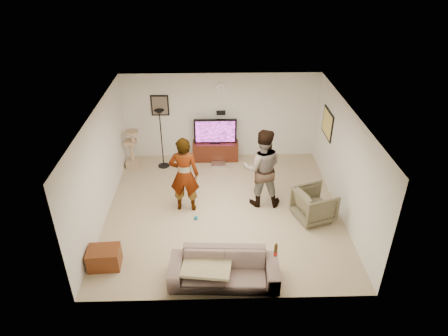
{
  "coord_description": "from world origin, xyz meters",
  "views": [
    {
      "loc": [
        -0.2,
        -7.85,
        5.72
      ],
      "look_at": [
        0.02,
        0.2,
        1.03
      ],
      "focal_mm": 32.22,
      "sensor_mm": 36.0,
      "label": 1
    }
  ],
  "objects_px": {
    "tv_stand": "(215,151)",
    "person_left": "(184,175)",
    "tv": "(215,131)",
    "sofa": "(224,269)",
    "person_right": "(262,168)",
    "floor_lamp": "(162,139)",
    "side_table": "(104,258)",
    "armchair": "(314,204)",
    "beer_bottle": "(276,250)",
    "cat_tree": "(131,149)"
  },
  "relations": [
    {
      "from": "tv",
      "to": "sofa",
      "type": "relative_size",
      "value": 0.59
    },
    {
      "from": "floor_lamp",
      "to": "side_table",
      "type": "relative_size",
      "value": 2.73
    },
    {
      "from": "person_left",
      "to": "beer_bottle",
      "type": "xyz_separation_m",
      "value": [
        1.8,
        -2.37,
        -0.21
      ]
    },
    {
      "from": "tv",
      "to": "armchair",
      "type": "xyz_separation_m",
      "value": [
        2.24,
        -2.9,
        -0.52
      ]
    },
    {
      "from": "cat_tree",
      "to": "sofa",
      "type": "xyz_separation_m",
      "value": [
        2.47,
        -4.45,
        -0.26
      ]
    },
    {
      "from": "cat_tree",
      "to": "person_right",
      "type": "relative_size",
      "value": 0.57
    },
    {
      "from": "tv_stand",
      "to": "person_left",
      "type": "bearing_deg",
      "value": -106.72
    },
    {
      "from": "tv",
      "to": "armchair",
      "type": "distance_m",
      "value": 3.7
    },
    {
      "from": "tv_stand",
      "to": "armchair",
      "type": "xyz_separation_m",
      "value": [
        2.24,
        -2.9,
        0.11
      ]
    },
    {
      "from": "tv",
      "to": "floor_lamp",
      "type": "xyz_separation_m",
      "value": [
        -1.48,
        -0.38,
        -0.05
      ]
    },
    {
      "from": "sofa",
      "to": "side_table",
      "type": "height_order",
      "value": "sofa"
    },
    {
      "from": "tv",
      "to": "sofa",
      "type": "height_order",
      "value": "tv"
    },
    {
      "from": "floor_lamp",
      "to": "beer_bottle",
      "type": "height_order",
      "value": "floor_lamp"
    },
    {
      "from": "person_right",
      "to": "side_table",
      "type": "bearing_deg",
      "value": 34.21
    },
    {
      "from": "tv_stand",
      "to": "floor_lamp",
      "type": "height_order",
      "value": "floor_lamp"
    },
    {
      "from": "tv_stand",
      "to": "cat_tree",
      "type": "bearing_deg",
      "value": -171.52
    },
    {
      "from": "armchair",
      "to": "person_left",
      "type": "bearing_deg",
      "value": 62.18
    },
    {
      "from": "side_table",
      "to": "person_right",
      "type": "bearing_deg",
      "value": 32.25
    },
    {
      "from": "beer_bottle",
      "to": "armchair",
      "type": "height_order",
      "value": "beer_bottle"
    },
    {
      "from": "floor_lamp",
      "to": "side_table",
      "type": "bearing_deg",
      "value": -100.73
    },
    {
      "from": "beer_bottle",
      "to": "tv",
      "type": "bearing_deg",
      "value": 102.49
    },
    {
      "from": "floor_lamp",
      "to": "sofa",
      "type": "distance_m",
      "value": 4.74
    },
    {
      "from": "person_left",
      "to": "beer_bottle",
      "type": "distance_m",
      "value": 2.98
    },
    {
      "from": "person_left",
      "to": "person_right",
      "type": "xyz_separation_m",
      "value": [
        1.81,
        0.19,
        0.04
      ]
    },
    {
      "from": "floor_lamp",
      "to": "armchair",
      "type": "bearing_deg",
      "value": -34.17
    },
    {
      "from": "person_right",
      "to": "sofa",
      "type": "distance_m",
      "value": 2.81
    },
    {
      "from": "tv_stand",
      "to": "person_left",
      "type": "relative_size",
      "value": 0.69
    },
    {
      "from": "beer_bottle",
      "to": "tv_stand",
      "type": "bearing_deg",
      "value": 102.49
    },
    {
      "from": "person_left",
      "to": "floor_lamp",
      "type": "bearing_deg",
      "value": -66.28
    },
    {
      "from": "cat_tree",
      "to": "sofa",
      "type": "bearing_deg",
      "value": -61.04
    },
    {
      "from": "person_right",
      "to": "side_table",
      "type": "distance_m",
      "value": 3.99
    },
    {
      "from": "armchair",
      "to": "tv",
      "type": "bearing_deg",
      "value": 18.62
    },
    {
      "from": "person_left",
      "to": "armchair",
      "type": "xyz_separation_m",
      "value": [
        2.97,
        -0.46,
        -0.56
      ]
    },
    {
      "from": "floor_lamp",
      "to": "person_left",
      "type": "distance_m",
      "value": 2.2
    },
    {
      "from": "cat_tree",
      "to": "side_table",
      "type": "relative_size",
      "value": 1.81
    },
    {
      "from": "cat_tree",
      "to": "tv_stand",
      "type": "bearing_deg",
      "value": 8.48
    },
    {
      "from": "person_left",
      "to": "armchair",
      "type": "relative_size",
      "value": 2.27
    },
    {
      "from": "tv_stand",
      "to": "sofa",
      "type": "bearing_deg",
      "value": -88.6
    },
    {
      "from": "person_right",
      "to": "beer_bottle",
      "type": "bearing_deg",
      "value": 91.64
    },
    {
      "from": "person_right",
      "to": "tv_stand",
      "type": "bearing_deg",
      "value": -62.47
    },
    {
      "from": "armchair",
      "to": "tv_stand",
      "type": "bearing_deg",
      "value": 18.62
    },
    {
      "from": "sofa",
      "to": "armchair",
      "type": "distance_m",
      "value": 2.85
    },
    {
      "from": "side_table",
      "to": "floor_lamp",
      "type": "bearing_deg",
      "value": 79.27
    },
    {
      "from": "tv_stand",
      "to": "person_left",
      "type": "height_order",
      "value": "person_left"
    },
    {
      "from": "sofa",
      "to": "beer_bottle",
      "type": "relative_size",
      "value": 8.23
    },
    {
      "from": "person_right",
      "to": "person_left",
      "type": "bearing_deg",
      "value": 7.83
    },
    {
      "from": "sofa",
      "to": "tv",
      "type": "bearing_deg",
      "value": 94.49
    },
    {
      "from": "floor_lamp",
      "to": "sofa",
      "type": "height_order",
      "value": "floor_lamp"
    },
    {
      "from": "tv",
      "to": "person_left",
      "type": "xyz_separation_m",
      "value": [
        -0.73,
        -2.44,
        0.04
      ]
    },
    {
      "from": "person_left",
      "to": "sofa",
      "type": "distance_m",
      "value": 2.59
    }
  ]
}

